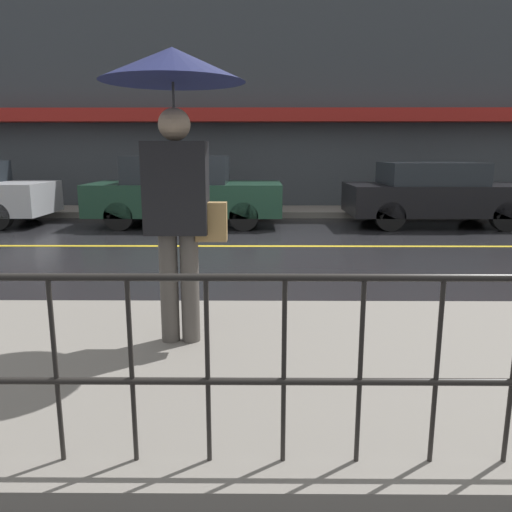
% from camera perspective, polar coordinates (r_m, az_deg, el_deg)
% --- Properties ---
extents(ground_plane, '(80.00, 80.00, 0.00)m').
position_cam_1_polar(ground_plane, '(8.85, 1.16, 1.12)').
color(ground_plane, black).
extents(sidewalk_near, '(28.00, 2.94, 0.15)m').
position_cam_1_polar(sidewalk_near, '(3.78, 2.20, -12.77)').
color(sidewalk_near, slate).
rests_on(sidewalk_near, ground_plane).
extents(sidewalk_far, '(28.00, 1.64, 0.15)m').
position_cam_1_polar(sidewalk_far, '(13.39, 0.91, 5.12)').
color(sidewalk_far, slate).
rests_on(sidewalk_far, ground_plane).
extents(lane_marking, '(25.20, 0.12, 0.01)m').
position_cam_1_polar(lane_marking, '(8.85, 1.16, 1.15)').
color(lane_marking, gold).
rests_on(lane_marking, ground_plane).
extents(building_storefront, '(28.00, 0.85, 6.99)m').
position_cam_1_polar(building_storefront, '(14.36, 0.92, 19.07)').
color(building_storefront, '#383D42').
rests_on(building_storefront, ground_plane).
extents(railing_foreground, '(12.00, 0.04, 0.95)m').
position_cam_1_polar(railing_foreground, '(2.39, 3.24, -10.24)').
color(railing_foreground, black).
rests_on(railing_foreground, sidewalk_near).
extents(pedestrian, '(1.07, 1.07, 2.24)m').
position_cam_1_polar(pedestrian, '(3.87, -9.27, 15.22)').
color(pedestrian, '#4C4742').
rests_on(pedestrian, sidewalk_near).
extents(car_dark_green, '(4.26, 1.84, 1.55)m').
position_cam_1_polar(car_dark_green, '(11.45, -8.21, 7.37)').
color(car_dark_green, '#193828').
rests_on(car_dark_green, ground_plane).
extents(car_black, '(3.92, 1.87, 1.41)m').
position_cam_1_polar(car_black, '(11.99, 19.67, 6.75)').
color(car_black, black).
rests_on(car_black, ground_plane).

